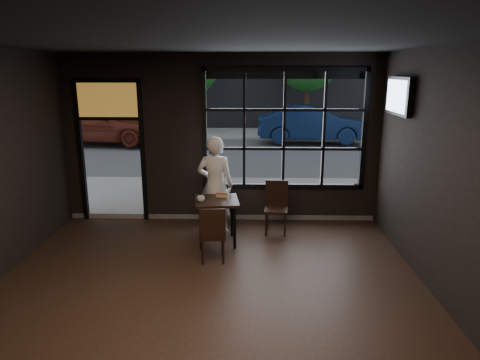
{
  "coord_description": "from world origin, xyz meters",
  "views": [
    {
      "loc": [
        0.56,
        -4.54,
        2.9
      ],
      "look_at": [
        0.4,
        2.2,
        1.15
      ],
      "focal_mm": 32.0,
      "sensor_mm": 36.0,
      "label": 1
    }
  ],
  "objects_px": {
    "chair_near": "(212,233)",
    "navy_car": "(313,124)",
    "cafe_table": "(217,221)",
    "man": "(215,185)"
  },
  "relations": [
    {
      "from": "cafe_table",
      "to": "chair_near",
      "type": "distance_m",
      "value": 0.7
    },
    {
      "from": "cafe_table",
      "to": "chair_near",
      "type": "height_order",
      "value": "chair_near"
    },
    {
      "from": "navy_car",
      "to": "cafe_table",
      "type": "bearing_deg",
      "value": 165.8
    },
    {
      "from": "chair_near",
      "to": "navy_car",
      "type": "distance_m",
      "value": 11.22
    },
    {
      "from": "cafe_table",
      "to": "man",
      "type": "xyz_separation_m",
      "value": [
        -0.06,
        0.5,
        0.5
      ]
    },
    {
      "from": "navy_car",
      "to": "man",
      "type": "bearing_deg",
      "value": 164.64
    },
    {
      "from": "chair_near",
      "to": "cafe_table",
      "type": "bearing_deg",
      "value": -97.57
    },
    {
      "from": "cafe_table",
      "to": "navy_car",
      "type": "height_order",
      "value": "navy_car"
    },
    {
      "from": "cafe_table",
      "to": "chair_near",
      "type": "relative_size",
      "value": 0.87
    },
    {
      "from": "cafe_table",
      "to": "navy_car",
      "type": "bearing_deg",
      "value": 66.17
    }
  ]
}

